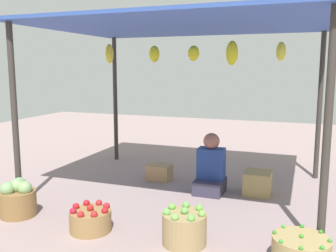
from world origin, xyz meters
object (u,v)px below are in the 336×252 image
at_px(basket_green_chilies, 301,250).
at_px(wooden_crate_near_vendor, 159,172).
at_px(basket_red_apples, 91,220).
at_px(wooden_crate_stacked_rear, 258,183).
at_px(basket_cabbages, 18,199).
at_px(vendor_person, 211,170).
at_px(basket_green_apples, 184,228).

bearing_deg(basket_green_chilies, wooden_crate_near_vendor, 137.86).
height_order(basket_red_apples, wooden_crate_near_vendor, basket_red_apples).
bearing_deg(wooden_crate_stacked_rear, basket_cabbages, -145.35).
distance_m(vendor_person, basket_red_apples, 1.78).
bearing_deg(basket_green_apples, wooden_crate_stacked_rear, 74.42).
bearing_deg(wooden_crate_stacked_rear, vendor_person, -167.44).
bearing_deg(basket_red_apples, basket_green_chilies, 1.67).
distance_m(basket_cabbages, basket_red_apples, 0.96).
xyz_separation_m(basket_cabbages, basket_green_apples, (1.91, 0.00, -0.03)).
relative_size(wooden_crate_near_vendor, wooden_crate_stacked_rear, 0.94).
height_order(basket_red_apples, wooden_crate_stacked_rear, wooden_crate_stacked_rear).
bearing_deg(wooden_crate_near_vendor, basket_green_apples, -61.70).
height_order(vendor_person, wooden_crate_near_vendor, vendor_person).
bearing_deg(basket_green_apples, basket_cabbages, -179.98).
distance_m(basket_green_apples, wooden_crate_stacked_rear, 1.70).
relative_size(basket_cabbages, basket_green_chilies, 0.88).
xyz_separation_m(vendor_person, basket_green_chilies, (1.14, -1.51, -0.18)).
bearing_deg(basket_green_apples, basket_red_apples, -176.36).
xyz_separation_m(basket_green_apples, basket_green_chilies, (1.01, -0.00, -0.04)).
bearing_deg(vendor_person, basket_green_apples, -85.03).
height_order(basket_green_chilies, wooden_crate_near_vendor, basket_green_chilies).
distance_m(vendor_person, wooden_crate_stacked_rear, 0.62).
bearing_deg(basket_green_apples, basket_green_chilies, -0.20).
bearing_deg(wooden_crate_near_vendor, wooden_crate_stacked_rear, -5.71).
height_order(vendor_person, basket_green_apples, vendor_person).
bearing_deg(wooden_crate_near_vendor, basket_cabbages, -118.23).
height_order(basket_cabbages, wooden_crate_stacked_rear, basket_cabbages).
relative_size(vendor_person, basket_red_apples, 1.89).
xyz_separation_m(wooden_crate_near_vendor, wooden_crate_stacked_rear, (1.42, -0.14, 0.04)).
height_order(vendor_person, wooden_crate_stacked_rear, vendor_person).
height_order(vendor_person, basket_red_apples, vendor_person).
bearing_deg(basket_red_apples, wooden_crate_stacked_rear, 50.16).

